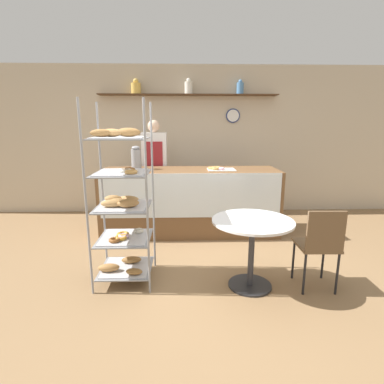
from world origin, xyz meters
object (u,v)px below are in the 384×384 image
(cafe_chair, at_px, (320,241))
(coffee_carafe, at_px, (136,158))
(person_worker, at_px, (155,167))
(donut_tray_counter, at_px, (218,169))
(cafe_table, at_px, (252,236))
(pastry_rack, at_px, (122,204))

(cafe_chair, height_order, coffee_carafe, coffee_carafe)
(person_worker, relative_size, donut_tray_counter, 4.24)
(person_worker, relative_size, coffee_carafe, 4.91)
(cafe_table, xyz_separation_m, coffee_carafe, (-1.39, 1.69, 0.61))
(cafe_table, xyz_separation_m, donut_tray_counter, (-0.17, 1.58, 0.46))
(person_worker, bearing_deg, cafe_chair, -51.66)
(cafe_table, relative_size, cafe_chair, 0.94)
(person_worker, distance_m, donut_tray_counter, 1.18)
(pastry_rack, relative_size, cafe_chair, 2.18)
(cafe_table, relative_size, coffee_carafe, 2.32)
(cafe_chair, height_order, donut_tray_counter, donut_tray_counter)
(pastry_rack, distance_m, coffee_carafe, 1.53)
(cafe_table, height_order, coffee_carafe, coffee_carafe)
(person_worker, distance_m, cafe_chair, 2.96)
(donut_tray_counter, bearing_deg, pastry_rack, -129.77)
(person_worker, distance_m, cafe_table, 2.52)
(coffee_carafe, distance_m, donut_tray_counter, 1.24)
(cafe_chair, bearing_deg, cafe_table, -7.34)
(cafe_table, bearing_deg, person_worker, 117.89)
(coffee_carafe, bearing_deg, pastry_rack, -87.34)
(person_worker, bearing_deg, cafe_table, -62.11)
(pastry_rack, height_order, coffee_carafe, pastry_rack)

